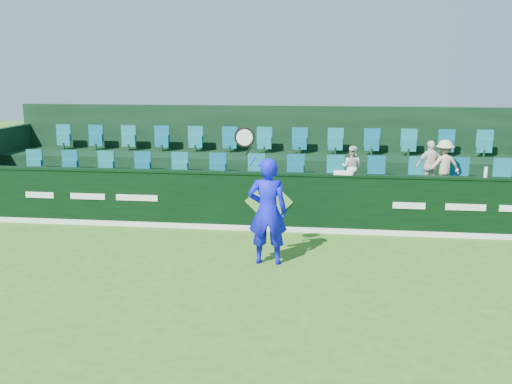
# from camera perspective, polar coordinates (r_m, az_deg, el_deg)

# --- Properties ---
(ground) EXTENTS (60.00, 60.00, 0.00)m
(ground) POSITION_cam_1_polar(r_m,az_deg,el_deg) (9.44, -1.25, -10.45)
(ground) COLOR #336A19
(ground) RESTS_ON ground
(sponsor_hoarding) EXTENTS (16.00, 0.25, 1.35)m
(sponsor_hoarding) POSITION_cam_1_polar(r_m,az_deg,el_deg) (13.02, 1.35, -0.97)
(sponsor_hoarding) COLOR black
(sponsor_hoarding) RESTS_ON ground
(stand_tier_front) EXTENTS (16.00, 2.00, 0.80)m
(stand_tier_front) POSITION_cam_1_polar(r_m,az_deg,el_deg) (14.15, 1.80, -1.04)
(stand_tier_front) COLOR black
(stand_tier_front) RESTS_ON ground
(stand_tier_back) EXTENTS (16.00, 1.80, 1.30)m
(stand_tier_back) POSITION_cam_1_polar(r_m,az_deg,el_deg) (15.95, 2.46, 1.37)
(stand_tier_back) COLOR black
(stand_tier_back) RESTS_ON ground
(stand_rear) EXTENTS (16.00, 4.10, 2.60)m
(stand_rear) POSITION_cam_1_polar(r_m,az_deg,el_deg) (16.29, 2.61, 3.62)
(stand_rear) COLOR black
(stand_rear) RESTS_ON ground
(seat_row_front) EXTENTS (13.50, 0.50, 0.60)m
(seat_row_front) POSITION_cam_1_polar(r_m,az_deg,el_deg) (14.40, 1.97, 2.03)
(seat_row_front) COLOR #146F78
(seat_row_front) RESTS_ON stand_tier_front
(seat_row_back) EXTENTS (13.50, 0.50, 0.60)m
(seat_row_back) POSITION_cam_1_polar(r_m,az_deg,el_deg) (16.10, 2.58, 4.90)
(seat_row_back) COLOR #146F78
(seat_row_back) RESTS_ON stand_tier_back
(tennis_player) EXTENTS (1.06, 0.51, 2.68)m
(tennis_player) POSITION_cam_1_polar(r_m,az_deg,el_deg) (10.72, 1.15, -1.88)
(tennis_player) COLOR #0E11EF
(tennis_player) RESTS_ON ground
(spectator_left) EXTENTS (0.61, 0.55, 1.04)m
(spectator_left) POSITION_cam_1_polar(r_m,az_deg,el_deg) (13.94, 9.55, 2.45)
(spectator_left) COLOR silver
(spectator_left) RESTS_ON stand_tier_front
(spectator_middle) EXTENTS (0.75, 0.46, 1.20)m
(spectator_middle) POSITION_cam_1_polar(r_m,az_deg,el_deg) (14.12, 17.03, 2.53)
(spectator_middle) COLOR white
(spectator_middle) RESTS_ON stand_tier_front
(spectator_right) EXTENTS (0.87, 0.63, 1.22)m
(spectator_right) POSITION_cam_1_polar(r_m,az_deg,el_deg) (14.18, 18.27, 2.52)
(spectator_right) COLOR beige
(spectator_right) RESTS_ON stand_tier_front
(towel) EXTENTS (0.41, 0.27, 0.06)m
(towel) POSITION_cam_1_polar(r_m,az_deg,el_deg) (12.82, 8.69, 1.91)
(towel) COLOR white
(towel) RESTS_ON sponsor_hoarding
(drinks_bottle) EXTENTS (0.07, 0.07, 0.23)m
(drinks_bottle) POSITION_cam_1_polar(r_m,az_deg,el_deg) (13.24, 21.99, 1.85)
(drinks_bottle) COLOR white
(drinks_bottle) RESTS_ON sponsor_hoarding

